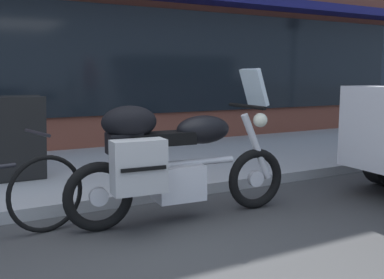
% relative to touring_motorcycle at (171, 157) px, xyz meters
% --- Properties ---
extents(ground_plane, '(80.00, 80.00, 0.00)m').
position_rel_touring_motorcycle_xyz_m(ground_plane, '(-0.51, -0.74, -0.59)').
color(ground_plane, '#383838').
extents(touring_motorcycle, '(2.16, 0.62, 1.38)m').
position_rel_touring_motorcycle_xyz_m(touring_motorcycle, '(0.00, 0.00, 0.00)').
color(touring_motorcycle, black).
rests_on(touring_motorcycle, ground_plane).
extents(sandwich_board_sign, '(0.55, 0.42, 0.96)m').
position_rel_touring_motorcycle_xyz_m(sandwich_board_sign, '(-1.03, 1.77, 0.01)').
color(sandwich_board_sign, black).
rests_on(sandwich_board_sign, sidewalk_curb).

